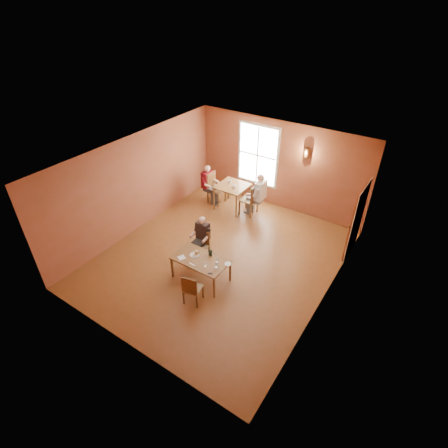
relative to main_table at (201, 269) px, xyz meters
The scene contains 30 objects.
ground 1.04m from the main_table, 93.63° to the left, with size 6.00×7.00×0.01m, color brown.
wall_back 4.63m from the main_table, 90.80° to the left, with size 6.00×0.04×3.00m, color brown.
wall_front 2.78m from the main_table, 91.41° to the right, with size 6.00×0.04×3.00m, color brown.
wall_left 3.42m from the main_table, 162.26° to the left, with size 0.04×7.00×3.00m, color brown.
wall_right 3.31m from the main_table, 18.45° to the left, with size 0.04×7.00×3.00m, color brown.
ceiling 2.84m from the main_table, 93.63° to the left, with size 6.00×7.00×0.04m, color white.
window 4.72m from the main_table, 101.01° to the left, with size 1.36×0.10×1.96m, color white.
door 4.42m from the main_table, 48.74° to the left, with size 0.12×1.04×2.10m, color maroon.
wall_sconce 4.83m from the main_table, 79.17° to the left, with size 0.16×0.16×0.28m, color brown.
main_table is the anchor object (origin of this frame).
chair_diner_main 0.83m from the main_table, 127.57° to the left, with size 0.38×0.38×0.86m, color maroon, non-canonical shape.
diner_main 0.84m from the main_table, 128.88° to the left, with size 0.48×0.48×1.21m, color #452F25, non-canonical shape.
chair_empty 0.81m from the main_table, 66.28° to the right, with size 0.39×0.39×0.88m, color brown, non-canonical shape.
plate_food 0.41m from the main_table, 169.76° to the left, with size 0.24×0.24×0.03m, color silver.
sandwich 0.44m from the main_table, 151.62° to the left, with size 0.08×0.08×0.10m, color tan.
goblet_a 0.65m from the main_table, ahead, with size 0.07×0.07×0.18m, color silver, non-canonical shape.
goblet_b 0.71m from the main_table, ahead, with size 0.07×0.07×0.18m, color white, non-canonical shape.
goblet_c 0.57m from the main_table, 33.83° to the right, with size 0.07×0.07×0.17m, color white, non-canonical shape.
menu_stand 0.51m from the main_table, 62.57° to the left, with size 0.11×0.05×0.18m, color black.
knife 0.44m from the main_table, 99.66° to the right, with size 0.19×0.02×0.00m, color silver.
napkin 0.59m from the main_table, 152.51° to the right, with size 0.18×0.18×0.01m, color white.
side_plate 0.80m from the main_table, 17.74° to the left, with size 0.17×0.17×0.01m, color silver.
sunglasses 0.69m from the main_table, 30.20° to the right, with size 0.11×0.03×0.01m, color black.
second_table 3.68m from the main_table, 109.81° to the left, with size 0.98×0.98×0.86m, color brown, non-canonical shape.
chair_diner_white 3.52m from the main_table, 99.79° to the left, with size 0.49×0.49×1.10m, color #532211, non-canonical shape.
diner_white 3.53m from the main_table, 99.31° to the left, with size 0.58×0.58×1.45m, color white, non-canonical shape.
chair_diner_maroon 3.96m from the main_table, 118.72° to the left, with size 0.49×0.49×1.11m, color brown, non-canonical shape.
diner_maroon 3.98m from the main_table, 119.10° to the left, with size 0.53×0.53×1.33m, color #510F15, non-canonical shape.
cup_a 3.58m from the main_table, 108.32° to the left, with size 0.13×0.13×0.10m, color silver.
cup_b 3.89m from the main_table, 111.58° to the left, with size 0.11×0.11×0.11m, color white.
Camera 1 is at (4.34, -6.32, 6.43)m, focal length 28.00 mm.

